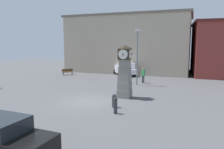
# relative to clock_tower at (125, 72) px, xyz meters

# --- Properties ---
(ground_plane) EXTENTS (79.94, 79.94, 0.00)m
(ground_plane) POSITION_rel_clock_tower_xyz_m (-2.29, -2.33, -2.14)
(ground_plane) COLOR #4C4C4F
(clock_tower) EXTENTS (1.28, 1.22, 4.42)m
(clock_tower) POSITION_rel_clock_tower_xyz_m (0.00, 0.00, 0.00)
(clock_tower) COLOR gray
(clock_tower) RESTS_ON ground_plane
(bollard_near_tower) EXTENTS (0.24, 0.24, 1.11)m
(bollard_near_tower) POSITION_rel_clock_tower_xyz_m (0.77, -4.40, -1.58)
(bollard_near_tower) COLOR #333338
(bollard_near_tower) RESTS_ON ground_plane
(bollard_mid_row) EXTENTS (0.32, 0.32, 0.99)m
(bollard_mid_row) POSITION_rel_clock_tower_xyz_m (0.20, -3.09, -1.64)
(bollard_mid_row) COLOR #333338
(bollard_mid_row) RESTS_ON ground_plane
(car_by_building) EXTENTS (4.34, 2.01, 1.61)m
(car_by_building) POSITION_rel_clock_tower_xyz_m (-1.62, -11.17, -1.33)
(car_by_building) COLOR black
(car_by_building) RESTS_ON ground_plane
(pickup_truck) EXTENTS (4.75, 5.11, 1.85)m
(pickup_truck) POSITION_rel_clock_tower_xyz_m (-4.12, 12.86, -1.21)
(pickup_truck) COLOR silver
(pickup_truck) RESTS_ON ground_plane
(bench) EXTENTS (1.51, 1.50, 0.90)m
(bench) POSITION_rel_clock_tower_xyz_m (-11.98, 10.11, -1.62)
(bench) COLOR brown
(bench) RESTS_ON ground_plane
(pedestrian_crossing_lot) EXTENTS (0.47, 0.40, 1.75)m
(pedestrian_crossing_lot) POSITION_rel_clock_tower_xyz_m (-0.08, 7.41, -1.13)
(pedestrian_crossing_lot) COLOR #3F3F47
(pedestrian_crossing_lot) RESTS_ON ground_plane
(street_lamp_near_road) EXTENTS (0.50, 0.24, 6.11)m
(street_lamp_near_road) POSITION_rel_clock_tower_xyz_m (-0.45, 5.92, 1.40)
(street_lamp_near_road) COLOR slate
(street_lamp_near_road) RESTS_ON ground_plane
(warehouse_blue_far) EXTENTS (19.81, 10.99, 9.03)m
(warehouse_blue_far) POSITION_rel_clock_tower_xyz_m (-4.92, 18.45, 2.38)
(warehouse_blue_far) COLOR #B7A88E
(warehouse_blue_far) RESTS_ON ground_plane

